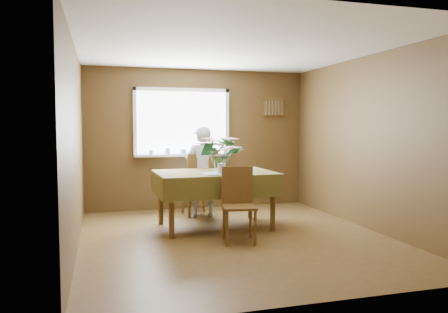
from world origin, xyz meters
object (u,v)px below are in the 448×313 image
object	(u,v)px
chair_far	(198,182)
seated_woman	(202,172)
flower_bouquet	(222,150)
dining_table	(215,179)
chair_near	(238,201)

from	to	relation	value
chair_far	seated_woman	xyz separation A→B (m)	(0.04, -0.09, 0.18)
chair_far	flower_bouquet	distance (m)	1.27
dining_table	chair_near	xyz separation A→B (m)	(0.10, -0.81, -0.20)
chair_far	seated_woman	bearing A→B (deg)	106.22
dining_table	flower_bouquet	bearing A→B (deg)	-84.43
chair_near	chair_far	bearing A→B (deg)	105.10
chair_far	seated_woman	distance (m)	0.20
chair_far	dining_table	bearing A→B (deg)	87.62
chair_near	flower_bouquet	distance (m)	0.83
chair_near	seated_woman	xyz separation A→B (m)	(-0.12, 1.59, 0.22)
dining_table	flower_bouquet	distance (m)	0.50
dining_table	seated_woman	world-z (taller)	seated_woman
chair_far	seated_woman	size ratio (longest dim) A/B	0.70
dining_table	seated_woman	bearing A→B (deg)	90.00
chair_near	dining_table	bearing A→B (deg)	107.03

